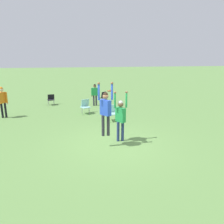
{
  "coord_description": "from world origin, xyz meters",
  "views": [
    {
      "loc": [
        -1.58,
        -8.38,
        3.63
      ],
      "look_at": [
        -0.0,
        0.37,
        1.3
      ],
      "focal_mm": 35.0,
      "sensor_mm": 36.0,
      "label": 1
    }
  ],
  "objects_px": {
    "person_jumping": "(106,108)",
    "person_spectator_far": "(2,99)",
    "camping_chair_0": "(85,105)",
    "frisbee": "(110,91)",
    "camping_chair_1": "(51,99)",
    "camping_chair_2": "(104,96)",
    "person_defending": "(121,115)",
    "person_spectator_near": "(95,93)",
    "camping_chair_3": "(112,112)"
  },
  "relations": [
    {
      "from": "camping_chair_0",
      "to": "camping_chair_2",
      "type": "relative_size",
      "value": 1.09
    },
    {
      "from": "camping_chair_2",
      "to": "person_spectator_near",
      "type": "xyz_separation_m",
      "value": [
        -0.8,
        -1.02,
        0.47
      ]
    },
    {
      "from": "person_spectator_near",
      "to": "camping_chair_2",
      "type": "bearing_deg",
      "value": 51.66
    },
    {
      "from": "camping_chair_2",
      "to": "camping_chair_3",
      "type": "height_order",
      "value": "camping_chair_3"
    },
    {
      "from": "camping_chair_0",
      "to": "camping_chair_3",
      "type": "relative_size",
      "value": 1.0
    },
    {
      "from": "person_defending",
      "to": "camping_chair_0",
      "type": "distance_m",
      "value": 5.11
    },
    {
      "from": "person_spectator_near",
      "to": "person_spectator_far",
      "type": "relative_size",
      "value": 0.86
    },
    {
      "from": "camping_chair_0",
      "to": "person_spectator_near",
      "type": "xyz_separation_m",
      "value": [
        0.83,
        2.12,
        0.42
      ]
    },
    {
      "from": "camping_chair_1",
      "to": "frisbee",
      "type": "bearing_deg",
      "value": 99.27
    },
    {
      "from": "frisbee",
      "to": "camping_chair_1",
      "type": "bearing_deg",
      "value": 110.55
    },
    {
      "from": "frisbee",
      "to": "camping_chair_2",
      "type": "distance_m",
      "value": 8.64
    },
    {
      "from": "person_defending",
      "to": "frisbee",
      "type": "bearing_deg",
      "value": -90.29
    },
    {
      "from": "camping_chair_1",
      "to": "person_spectator_near",
      "type": "bearing_deg",
      "value": 153.93
    },
    {
      "from": "camping_chair_0",
      "to": "camping_chair_1",
      "type": "bearing_deg",
      "value": -76.63
    },
    {
      "from": "frisbee",
      "to": "camping_chair_2",
      "type": "height_order",
      "value": "frisbee"
    },
    {
      "from": "camping_chair_2",
      "to": "person_spectator_far",
      "type": "xyz_separation_m",
      "value": [
        -6.46,
        -3.29,
        0.66
      ]
    },
    {
      "from": "person_spectator_near",
      "to": "person_jumping",
      "type": "bearing_deg",
      "value": -92.71
    },
    {
      "from": "person_defending",
      "to": "person_spectator_far",
      "type": "distance_m",
      "value": 7.69
    },
    {
      "from": "camping_chair_3",
      "to": "person_spectator_far",
      "type": "xyz_separation_m",
      "value": [
        -6.19,
        1.72,
        0.6
      ]
    },
    {
      "from": "person_jumping",
      "to": "frisbee",
      "type": "distance_m",
      "value": 0.69
    },
    {
      "from": "person_defending",
      "to": "person_spectator_near",
      "type": "distance_m",
      "value": 7.06
    },
    {
      "from": "person_jumping",
      "to": "camping_chair_0",
      "type": "relative_size",
      "value": 2.41
    },
    {
      "from": "camping_chair_3",
      "to": "person_spectator_far",
      "type": "height_order",
      "value": "person_spectator_far"
    },
    {
      "from": "camping_chair_2",
      "to": "person_spectator_near",
      "type": "distance_m",
      "value": 1.38
    },
    {
      "from": "person_spectator_near",
      "to": "person_spectator_far",
      "type": "height_order",
      "value": "person_spectator_far"
    },
    {
      "from": "person_defending",
      "to": "person_spectator_near",
      "type": "height_order",
      "value": "person_defending"
    },
    {
      "from": "person_spectator_far",
      "to": "person_jumping",
      "type": "bearing_deg",
      "value": -93.18
    },
    {
      "from": "frisbee",
      "to": "person_spectator_near",
      "type": "distance_m",
      "value": 7.5
    },
    {
      "from": "person_jumping",
      "to": "frisbee",
      "type": "xyz_separation_m",
      "value": [
        0.21,
        0.15,
        0.64
      ]
    },
    {
      "from": "camping_chair_2",
      "to": "camping_chair_0",
      "type": "bearing_deg",
      "value": 22.82
    },
    {
      "from": "camping_chair_0",
      "to": "person_spectator_far",
      "type": "xyz_separation_m",
      "value": [
        -4.82,
        -0.15,
        0.61
      ]
    },
    {
      "from": "frisbee",
      "to": "camping_chair_1",
      "type": "xyz_separation_m",
      "value": [
        -3.09,
        8.23,
        -1.8
      ]
    },
    {
      "from": "person_jumping",
      "to": "camping_chair_0",
      "type": "distance_m",
      "value": 5.54
    },
    {
      "from": "camping_chair_2",
      "to": "person_spectator_near",
      "type": "bearing_deg",
      "value": 12.13
    },
    {
      "from": "person_jumping",
      "to": "frisbee",
      "type": "relative_size",
      "value": 8.93
    },
    {
      "from": "frisbee",
      "to": "person_spectator_near",
      "type": "relative_size",
      "value": 0.15
    },
    {
      "from": "person_jumping",
      "to": "person_spectator_far",
      "type": "distance_m",
      "value": 7.49
    },
    {
      "from": "person_defending",
      "to": "frisbee",
      "type": "height_order",
      "value": "frisbee"
    },
    {
      "from": "frisbee",
      "to": "camping_chair_1",
      "type": "relative_size",
      "value": 0.31
    },
    {
      "from": "person_defending",
      "to": "person_jumping",
      "type": "bearing_deg",
      "value": -90.0
    },
    {
      "from": "camping_chair_2",
      "to": "person_defending",
      "type": "bearing_deg",
      "value": 47.28
    },
    {
      "from": "camping_chair_0",
      "to": "frisbee",
      "type": "bearing_deg",
      "value": 72.24
    },
    {
      "from": "camping_chair_0",
      "to": "camping_chair_3",
      "type": "xyz_separation_m",
      "value": [
        1.37,
        -1.88,
        0.0
      ]
    },
    {
      "from": "person_jumping",
      "to": "person_spectator_far",
      "type": "relative_size",
      "value": 1.17
    },
    {
      "from": "camping_chair_2",
      "to": "person_spectator_near",
      "type": "height_order",
      "value": "person_spectator_near"
    },
    {
      "from": "person_spectator_near",
      "to": "person_spectator_far",
      "type": "bearing_deg",
      "value": -158.23
    },
    {
      "from": "person_defending",
      "to": "camping_chair_2",
      "type": "relative_size",
      "value": 2.66
    },
    {
      "from": "frisbee",
      "to": "camping_chair_2",
      "type": "relative_size",
      "value": 0.29
    },
    {
      "from": "frisbee",
      "to": "person_spectator_near",
      "type": "xyz_separation_m",
      "value": [
        0.13,
        7.38,
        -1.32
      ]
    },
    {
      "from": "camping_chair_1",
      "to": "person_spectator_near",
      "type": "xyz_separation_m",
      "value": [
        3.22,
        -0.85,
        0.48
      ]
    }
  ]
}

